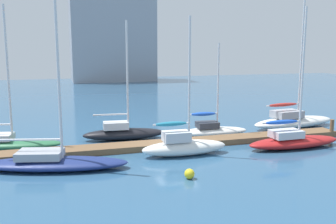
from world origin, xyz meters
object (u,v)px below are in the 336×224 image
Objects in this scene: sailboat_2 at (123,132)px; harbor_building_distant at (112,36)px; sailboat_1 at (54,161)px; sailboat_5 at (293,140)px; sailboat_6 at (293,120)px; sailboat_0 at (6,142)px; sailboat_3 at (183,145)px; sailboat_4 at (213,130)px; mooring_buoy_yellow at (189,174)px.

sailboat_2 is 50.14m from harbor_building_distant.
sailboat_1 is 15.06m from sailboat_5.
sailboat_6 is 50.15m from harbor_building_distant.
sailboat_6 is at bearing 4.33° from sailboat_2.
sailboat_2 is (4.81, 5.60, 0.08)m from sailboat_1.
sailboat_6 is (21.86, 0.36, 0.19)m from sailboat_0.
sailboat_6 is (18.92, 5.63, 0.17)m from sailboat_1.
sailboat_3 is 0.92× the size of sailboat_5.
sailboat_5 is at bearing -48.23° from sailboat_4.
mooring_buoy_yellow is (9.45, -8.81, -0.19)m from sailboat_0.
sailboat_1 is 7.62m from sailboat_3.
sailboat_3 is 4.25m from mooring_buoy_yellow.
sailboat_3 is 16.09× the size of mooring_buoy_yellow.
harbor_building_distant is (14.61, 49.32, 8.25)m from sailboat_0.
sailboat_0 is at bearing 136.99° from mooring_buoy_yellow.
sailboat_0 is 21.86m from sailboat_6.
sailboat_3 is at bearing -11.85° from sailboat_0.
sailboat_3 is 1.22× the size of sailboat_4.
sailboat_6 is at bearing 54.16° from sailboat_5.
sailboat_5 is at bearing 23.03° from mooring_buoy_yellow.
sailboat_5 is 0.74× the size of sailboat_6.
sailboat_0 is 18.73m from sailboat_5.
sailboat_5 is 6.74m from sailboat_6.
harbor_building_distant is (5.16, 58.13, 8.45)m from mooring_buoy_yellow.
sailboat_1 reaches higher than sailboat_5.
sailboat_2 is 1.22× the size of sailboat_4.
sailboat_0 is 17.66× the size of mooring_buoy_yellow.
sailboat_2 is 0.68× the size of sailboat_6.
sailboat_6 is at bearing 30.63° from sailboat_1.
sailboat_4 is (14.30, -0.56, 0.05)m from sailboat_0.
sailboat_4 is 5.92m from sailboat_5.
sailboat_5 is 55.21m from harbor_building_distant.
sailboat_0 is 14.31m from sailboat_4.
mooring_buoy_yellow is 0.03× the size of harbor_building_distant.
sailboat_2 is at bearing 14.73° from sailboat_0.
sailboat_4 is 9.58m from mooring_buoy_yellow.
mooring_buoy_yellow is at bearing -75.28° from sailboat_2.
sailboat_1 is at bearing 179.41° from sailboat_5.
mooring_buoy_yellow is (1.69, -9.14, -0.29)m from sailboat_2.
sailboat_2 is 1.00× the size of sailboat_3.
sailboat_0 is 11.56m from sailboat_3.
sailboat_5 reaches higher than mooring_buoy_yellow.
sailboat_1 is at bearing -175.39° from sailboat_3.
sailboat_4 is (3.76, 4.17, -0.15)m from sailboat_3.
sailboat_2 is at bearing 119.40° from sailboat_3.
sailboat_3 reaches higher than mooring_buoy_yellow.
sailboat_5 is 17.45× the size of mooring_buoy_yellow.
sailboat_5 reaches higher than sailboat_2.
sailboat_2 reaches higher than mooring_buoy_yellow.
sailboat_0 is 7.76m from sailboat_2.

